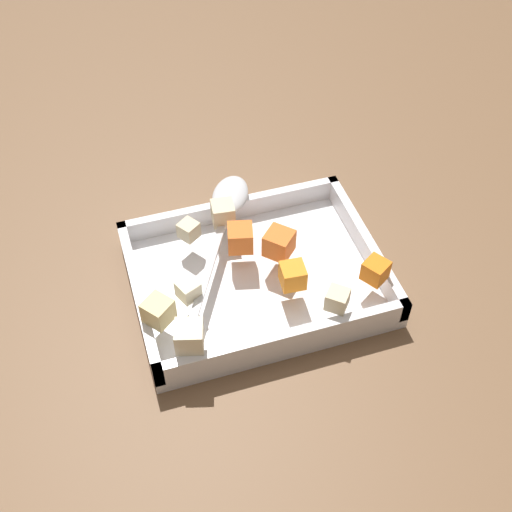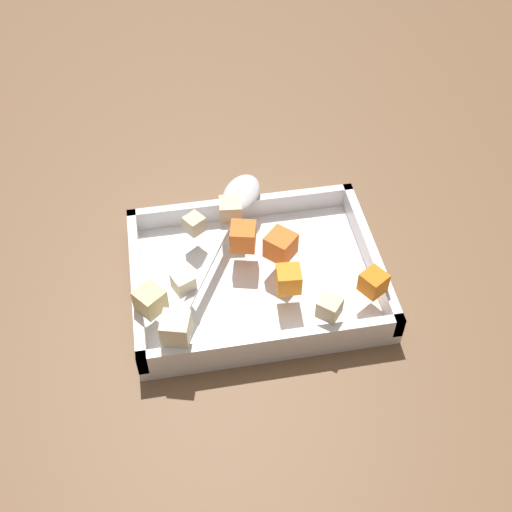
{
  "view_description": "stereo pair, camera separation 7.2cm",
  "coord_description": "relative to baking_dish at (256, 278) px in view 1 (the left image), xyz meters",
  "views": [
    {
      "loc": [
        0.17,
        0.53,
        0.66
      ],
      "look_at": [
        0.01,
        0.01,
        0.06
      ],
      "focal_mm": 46.08,
      "sensor_mm": 36.0,
      "label": 1
    },
    {
      "loc": [
        0.1,
        0.55,
        0.66
      ],
      "look_at": [
        0.01,
        0.01,
        0.06
      ],
      "focal_mm": 46.08,
      "sensor_mm": 36.0,
      "label": 2
    }
  ],
  "objects": [
    {
      "name": "potato_chunk_back_center",
      "position": [
        0.13,
        0.05,
        0.05
      ],
      "size": [
        0.04,
        0.04,
        0.03
      ],
      "primitive_type": "cube",
      "rotation": [
        0.0,
        0.0,
        5.38
      ],
      "color": "#E0CC89",
      "rests_on": "baking_dish"
    },
    {
      "name": "potato_chunk_corner_se",
      "position": [
        0.02,
        -0.08,
        0.05
      ],
      "size": [
        0.03,
        0.03,
        0.03
      ],
      "primitive_type": "cube",
      "rotation": [
        0.0,
        0.0,
        6.18
      ],
      "color": "beige",
      "rests_on": "baking_dish"
    },
    {
      "name": "ground_plane",
      "position": [
        -0.01,
        -0.01,
        -0.01
      ],
      "size": [
        4.0,
        4.0,
        0.0
      ],
      "primitive_type": "plane",
      "color": "brown"
    },
    {
      "name": "potato_chunk_far_right",
      "position": [
        0.07,
        -0.07,
        0.04
      ],
      "size": [
        0.03,
        0.03,
        0.02
      ],
      "primitive_type": "cube",
      "rotation": [
        0.0,
        0.0,
        2.17
      ],
      "color": "beige",
      "rests_on": "baking_dish"
    },
    {
      "name": "carrot_chunk_heap_side",
      "position": [
        0.01,
        -0.03,
        0.05
      ],
      "size": [
        0.04,
        0.04,
        0.03
      ],
      "primitive_type": "cube",
      "rotation": [
        0.0,
        0.0,
        2.9
      ],
      "color": "orange",
      "rests_on": "baking_dish"
    },
    {
      "name": "potato_chunk_corner_sw",
      "position": [
        0.09,
        0.03,
        0.04
      ],
      "size": [
        0.03,
        0.03,
        0.02
      ],
      "primitive_type": "cube",
      "rotation": [
        0.0,
        0.0,
        5.13
      ],
      "color": "beige",
      "rests_on": "baking_dish"
    },
    {
      "name": "carrot_chunk_rim_edge",
      "position": [
        -0.03,
        0.05,
        0.05
      ],
      "size": [
        0.03,
        0.03,
        0.03
      ],
      "primitive_type": "cube",
      "rotation": [
        0.0,
        0.0,
        4.63
      ],
      "color": "orange",
      "rests_on": "baking_dish"
    },
    {
      "name": "serving_spoon",
      "position": [
        0.01,
        -0.1,
        0.04
      ],
      "size": [
        0.15,
        0.24,
        0.02
      ],
      "rotation": [
        0.0,
        0.0,
        1.08
      ],
      "color": "silver",
      "rests_on": "baking_dish"
    },
    {
      "name": "potato_chunk_front_center",
      "position": [
        0.11,
        0.1,
        0.05
      ],
      "size": [
        0.04,
        0.04,
        0.03
      ],
      "primitive_type": "cube",
      "rotation": [
        0.0,
        0.0,
        4.44
      ],
      "color": "beige",
      "rests_on": "baking_dish"
    },
    {
      "name": "potato_chunk_corner_nw",
      "position": [
        -0.07,
        0.1,
        0.04
      ],
      "size": [
        0.03,
        0.03,
        0.02
      ],
      "primitive_type": "cube",
      "rotation": [
        0.0,
        0.0,
        0.86
      ],
      "color": "beige",
      "rests_on": "baking_dish"
    },
    {
      "name": "carrot_chunk_mid_left",
      "position": [
        -0.03,
        -0.01,
        0.05
      ],
      "size": [
        0.05,
        0.05,
        0.03
      ],
      "primitive_type": "cube",
      "rotation": [
        0.0,
        0.0,
        3.93
      ],
      "color": "orange",
      "rests_on": "baking_dish"
    },
    {
      "name": "baking_dish",
      "position": [
        0.0,
        0.0,
        0.0
      ],
      "size": [
        0.31,
        0.24,
        0.05
      ],
      "color": "silver",
      "rests_on": "ground_plane"
    },
    {
      "name": "carrot_chunk_near_spoon",
      "position": [
        -0.13,
        0.07,
        0.05
      ],
      "size": [
        0.04,
        0.04,
        0.03
      ],
      "primitive_type": "cube",
      "rotation": [
        0.0,
        0.0,
        3.71
      ],
      "color": "orange",
      "rests_on": "baking_dish"
    }
  ]
}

